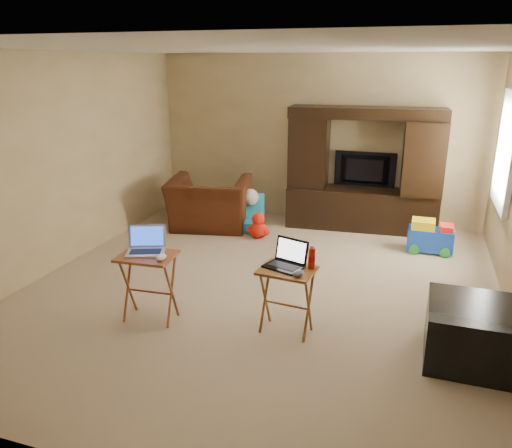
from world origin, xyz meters
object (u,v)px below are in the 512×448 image
(laptop_left, at_px, (145,241))
(water_bottle, at_px, (312,258))
(mouse_left, at_px, (161,257))
(mouse_right, at_px, (298,273))
(laptop_right, at_px, (284,255))
(recliner, at_px, (210,203))
(tray_table_left, at_px, (149,287))
(entertainment_center, at_px, (363,170))
(plush_toy, at_px, (258,225))
(ottoman, at_px, (475,334))
(push_toy, at_px, (431,236))
(tray_table_right, at_px, (286,301))
(television, at_px, (364,170))
(child_rocker, at_px, (248,213))

(laptop_left, xyz_separation_m, water_bottle, (1.53, 0.23, -0.06))
(mouse_left, distance_m, mouse_right, 1.25)
(laptop_left, relative_size, mouse_left, 2.58)
(laptop_right, height_order, water_bottle, laptop_right)
(mouse_left, bearing_deg, water_bottle, 14.08)
(recliner, xyz_separation_m, mouse_right, (2.00, -2.71, 0.28))
(tray_table_left, height_order, laptop_left, laptop_left)
(entertainment_center, xyz_separation_m, laptop_right, (-0.30, -3.26, -0.14))
(plush_toy, relative_size, tray_table_left, 0.57)
(recliner, xyz_separation_m, plush_toy, (0.84, -0.23, -0.19))
(laptop_left, xyz_separation_m, mouse_right, (1.46, 0.03, -0.13))
(ottoman, relative_size, tray_table_left, 1.14)
(push_toy, xyz_separation_m, mouse_left, (-2.37, -2.82, 0.47))
(mouse_right, bearing_deg, tray_table_right, 137.29)
(entertainment_center, distance_m, tray_table_left, 3.83)
(mouse_left, relative_size, mouse_right, 1.06)
(ottoman, bearing_deg, tray_table_left, -175.57)
(television, relative_size, tray_table_right, 1.44)
(child_rocker, xyz_separation_m, laptop_right, (1.26, -2.62, 0.48))
(television, bearing_deg, tray_table_right, 85.71)
(child_rocker, height_order, laptop_right, laptop_right)
(plush_toy, xyz_separation_m, laptop_right, (1.00, -2.34, 0.56))
(mouse_left, bearing_deg, plush_toy, 88.38)
(recliner, xyz_separation_m, water_bottle, (2.07, -2.51, 0.35))
(tray_table_left, xyz_separation_m, laptop_left, (-0.03, 0.03, 0.45))
(plush_toy, height_order, mouse_right, mouse_right)
(television, xyz_separation_m, recliner, (-2.13, -0.83, -0.48))
(laptop_right, distance_m, mouse_right, 0.24)
(ottoman, relative_size, laptop_left, 2.19)
(tray_table_right, bearing_deg, ottoman, 7.25)
(recliner, xyz_separation_m, tray_table_right, (1.87, -2.59, -0.06))
(push_toy, distance_m, ottoman, 2.54)
(recliner, distance_m, mouse_left, 2.95)
(television, distance_m, water_bottle, 3.34)
(plush_toy, bearing_deg, entertainment_center, 35.12)
(television, relative_size, recliner, 0.78)
(television, distance_m, mouse_left, 3.92)
(laptop_left, bearing_deg, recliner, 79.84)
(tray_table_right, distance_m, mouse_right, 0.38)
(recliner, relative_size, water_bottle, 5.98)
(push_toy, xyz_separation_m, tray_table_left, (-2.56, -2.75, 0.11))
(child_rocker, relative_size, water_bottle, 2.76)
(laptop_left, relative_size, water_bottle, 1.81)
(ottoman, bearing_deg, mouse_right, -173.55)
(push_toy, height_order, laptop_left, laptop_left)
(plush_toy, distance_m, tray_table_left, 2.56)
(television, xyz_separation_m, child_rocker, (-1.56, -0.77, -0.58))
(child_rocker, height_order, tray_table_left, tray_table_left)
(child_rocker, height_order, mouse_right, mouse_right)
(television, bearing_deg, tray_table_left, 66.58)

